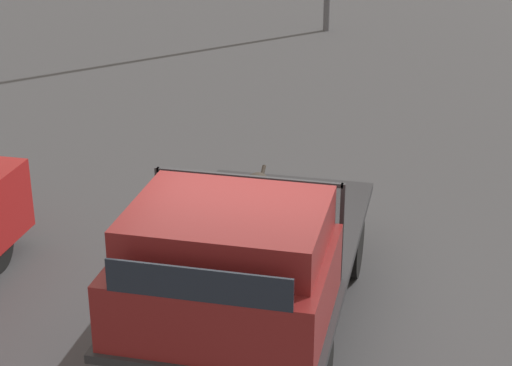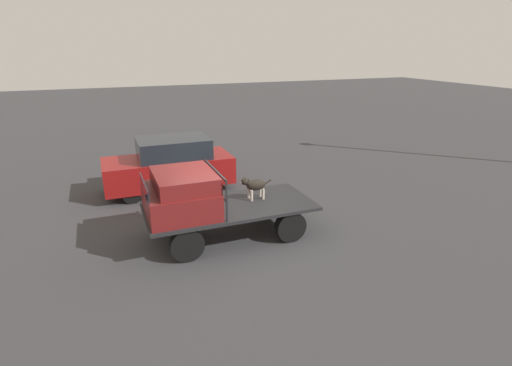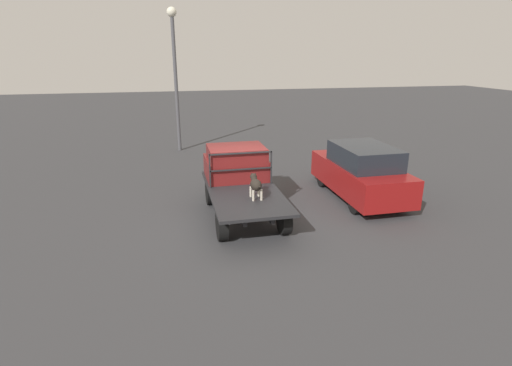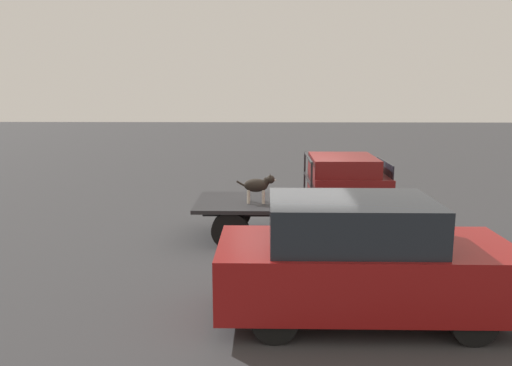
{
  "view_description": "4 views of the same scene",
  "coord_description": "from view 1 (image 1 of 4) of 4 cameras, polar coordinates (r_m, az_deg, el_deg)",
  "views": [
    {
      "loc": [
        7.41,
        1.69,
        4.78
      ],
      "look_at": [
        -0.76,
        -0.18,
        1.25
      ],
      "focal_mm": 60.0,
      "sensor_mm": 36.0,
      "label": 1
    },
    {
      "loc": [
        2.76,
        8.7,
        4.57
      ],
      "look_at": [
        -0.76,
        -0.18,
        1.25
      ],
      "focal_mm": 28.0,
      "sensor_mm": 36.0,
      "label": 2
    },
    {
      "loc": [
        -10.28,
        1.98,
        4.45
      ],
      "look_at": [
        -0.76,
        -0.18,
        1.25
      ],
      "focal_mm": 28.0,
      "sensor_mm": 36.0,
      "label": 3
    },
    {
      "loc": [
        -0.56,
        -10.61,
        3.2
      ],
      "look_at": [
        -0.76,
        -0.18,
        1.25
      ],
      "focal_mm": 35.0,
      "sensor_mm": 36.0,
      "label": 4
    }
  ],
  "objects": [
    {
      "name": "dog",
      "position": [
        9.07,
        -0.08,
        -0.4
      ],
      "size": [
        0.86,
        0.29,
        0.63
      ],
      "rotation": [
        0.0,
        0.0,
        0.18
      ],
      "color": "beige",
      "rests_on": "flatbed_truck"
    },
    {
      "name": "flatbed_truck",
      "position": [
        8.68,
        0.04,
        -5.97
      ],
      "size": [
        4.12,
        1.92,
        0.83
      ],
      "color": "black",
      "rests_on": "ground"
    },
    {
      "name": "truck_headboard",
      "position": [
        7.98,
        -0.52,
        -1.73
      ],
      "size": [
        0.04,
        1.8,
        0.97
      ],
      "color": "#232326",
      "rests_on": "flatbed_truck"
    },
    {
      "name": "ground_plane",
      "position": [
        8.98,
        0.03,
        -9.34
      ],
      "size": [
        80.0,
        80.0,
        0.0
      ],
      "primitive_type": "plane",
      "color": "#38383A"
    },
    {
      "name": "truck_cab",
      "position": [
        7.34,
        -2.02,
        -5.59
      ],
      "size": [
        1.59,
        1.8,
        0.98
      ],
      "color": "maroon",
      "rests_on": "flatbed_truck"
    }
  ]
}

